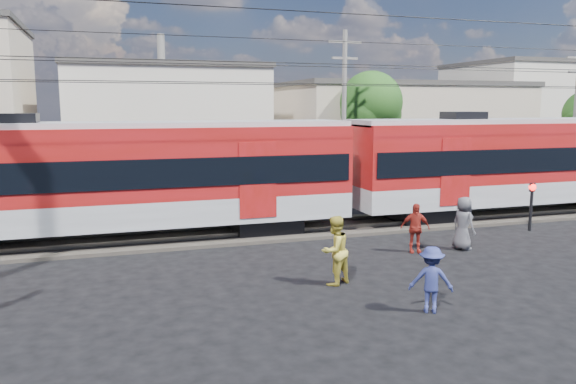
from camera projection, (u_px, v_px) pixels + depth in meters
name	position (u px, v px, depth m)	size (l,w,h in m)	color
ground	(361.00, 302.00, 13.59)	(120.00, 120.00, 0.00)	black
track_bed	(270.00, 231.00, 21.10)	(70.00, 3.40, 0.12)	#2D2823
rail_near	(276.00, 232.00, 20.38)	(70.00, 0.12, 0.12)	#59544C
rail_far	(265.00, 224.00, 21.79)	(70.00, 0.12, 0.12)	#59544C
commuter_train	(126.00, 174.00, 19.20)	(50.30, 3.08, 4.17)	black
catenary	(6.00, 92.00, 17.71)	(70.00, 9.30, 7.52)	black
building_midwest	(163.00, 122.00, 37.82)	(12.24, 12.24, 7.30)	beige
building_mideast	(396.00, 128.00, 39.93)	(16.32, 10.20, 6.30)	#B9A38D
building_east	(520.00, 112.00, 47.79)	(10.20, 10.20, 8.30)	beige
utility_pole_mid	(344.00, 109.00, 28.83)	(1.80, 0.24, 8.50)	slate
utility_pole_east	(575.00, 113.00, 32.17)	(1.80, 0.24, 8.00)	slate
tree_near	(373.00, 107.00, 32.68)	(3.82, 3.64, 6.72)	#382619
pedestrian_b	(335.00, 250.00, 14.83)	(0.90, 0.70, 1.85)	gold
pedestrian_c	(431.00, 280.00, 12.84)	(1.00, 0.58, 1.55)	navy
pedestrian_d	(415.00, 228.00, 18.10)	(0.95, 0.39, 1.62)	maroon
pedestrian_e	(463.00, 223.00, 18.46)	(0.86, 0.56, 1.77)	#4B4A4F
crossing_signal	(532.00, 198.00, 21.17)	(0.27, 0.27, 1.84)	black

